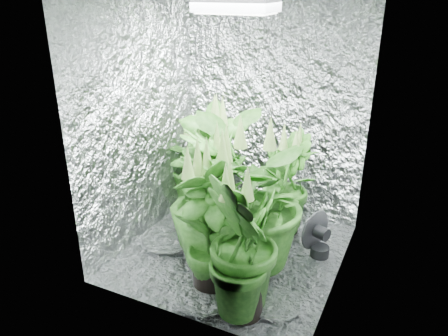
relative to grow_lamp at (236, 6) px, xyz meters
name	(u,v)px	position (x,y,z in m)	size (l,w,h in m)	color
ground	(234,252)	(0.00, 0.00, -1.83)	(1.60, 1.60, 0.00)	silver
walls	(235,131)	(0.00, 0.00, -0.83)	(1.62, 1.62, 2.00)	silver
grow_lamp	(236,6)	(0.00, 0.00, 0.00)	(0.50, 0.30, 0.22)	gray
plant_a	(199,164)	(-0.64, 0.63, -1.42)	(0.84, 0.84, 0.87)	black
plant_b	(214,170)	(-0.31, 0.28, -1.29)	(0.75, 0.75, 1.16)	black
plant_c	(286,185)	(0.25, 0.49, -1.40)	(0.56, 0.56, 0.93)	black
plant_d	(214,205)	(-0.05, -0.24, -1.31)	(0.79, 0.79, 1.12)	black
plant_e	(251,200)	(0.19, -0.13, -1.26)	(1.30, 1.30, 1.18)	black
plant_f	(211,224)	(0.05, -0.46, -1.32)	(0.74, 0.74, 1.09)	black
plant_g	(244,247)	(0.34, -0.60, -1.33)	(0.72, 0.72, 1.06)	black
plant_h	(202,199)	(-0.24, -0.07, -1.38)	(0.55, 0.55, 0.98)	black
circulation_fan	(318,237)	(0.60, 0.25, -1.67)	(0.20, 0.30, 0.37)	black
plant_label	(250,278)	(0.39, -0.63, -1.53)	(0.05, 0.01, 0.09)	white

